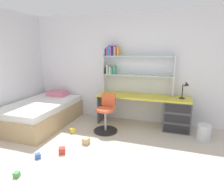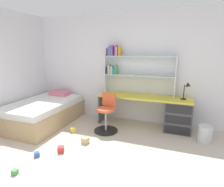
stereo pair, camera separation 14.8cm
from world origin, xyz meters
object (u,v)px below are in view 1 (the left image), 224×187
Objects in this scene: toy_block_red_1 at (62,151)px; waste_bin at (204,132)px; bookshelf_hutch at (126,65)px; toy_block_yellow_3 at (72,130)px; toy_block_blue_0 at (38,156)px; bed_platform at (41,113)px; swivel_chair at (106,117)px; desk at (167,111)px; toy_block_green_4 at (17,174)px; toy_block_natural_2 at (86,141)px; desk_lamp at (186,88)px.

waste_bin is at bearing 28.68° from toy_block_red_1.
bookshelf_hutch is 2.38m from toy_block_red_1.
toy_block_yellow_3 is (-0.92, -1.03, -1.36)m from bookshelf_hutch.
toy_block_yellow_3 reaches higher than toy_block_blue_0.
swivel_chair is at bearing 4.04° from bed_platform.
waste_bin is (0.72, -0.37, -0.24)m from desk.
desk reaches higher than waste_bin.
bed_platform reaches higher than toy_block_green_4.
toy_block_blue_0 is 0.88m from toy_block_natural_2.
bookshelf_hutch reaches higher than desk_lamp.
waste_bin is 2.77× the size of toy_block_natural_2.
desk_lamp is 4.66× the size of toy_block_blue_0.
bed_platform is at bearing -166.80° from desk.
desk_lamp is (1.34, -0.16, -0.44)m from bookshelf_hutch.
toy_block_yellow_3 is at bearing 87.20° from toy_block_blue_0.
toy_block_natural_2 is (-2.15, -0.87, -0.10)m from waste_bin.
waste_bin is 2.70m from toy_block_yellow_3.
desk is 19.59× the size of toy_block_red_1.
toy_block_natural_2 is (-0.42, -1.39, -1.35)m from bookshelf_hutch.
bed_platform reaches higher than toy_block_natural_2.
desk reaches higher than toy_block_yellow_3.
bookshelf_hutch reaches higher than toy_block_natural_2.
toy_block_green_4 is (-2.67, -2.06, -0.12)m from waste_bin.
toy_block_yellow_3 is at bearing -159.11° from desk_lamp.
desk_lamp is at bearing 34.79° from toy_block_natural_2.
toy_block_green_4 is (-0.02, -1.55, -0.02)m from toy_block_yellow_3.
bed_platform is at bearing 125.05° from toy_block_blue_0.
toy_block_yellow_3 is (-0.66, -0.32, -0.28)m from swivel_chair.
swivel_chair reaches higher than toy_block_green_4.
toy_block_red_1 is 1.46× the size of toy_block_green_4.
bookshelf_hutch is (-1.00, 0.15, 1.01)m from desk.
toy_block_red_1 is (0.30, 0.26, 0.01)m from toy_block_blue_0.
swivel_chair is 7.71× the size of toy_block_yellow_3.
desk is 0.85m from waste_bin.
toy_block_natural_2 reaches higher than toy_block_blue_0.
toy_block_red_1 is (-0.41, -1.12, -0.28)m from swivel_chair.
bookshelf_hutch is 1.99m from toy_block_natural_2.
toy_block_blue_0 is at bearing -139.63° from toy_block_red_1.
toy_block_yellow_3 is at bearing -154.30° from swivel_chair.
waste_bin reaches higher than toy_block_red_1.
bed_platform is at bearing 158.35° from toy_block_natural_2.
swivel_chair is 7.03× the size of toy_block_natural_2.
desk_lamp is 3.34m from bed_platform.
desk_lamp reaches higher than desk.
toy_block_natural_2 reaches higher than toy_block_yellow_3.
desk is 5.48× the size of desk_lamp.
desk_lamp is 5.22× the size of toy_block_green_4.
desk is 1.27× the size of bookshelf_hutch.
bed_platform is 0.98m from toy_block_yellow_3.
toy_block_natural_2 is at bearing -106.96° from bookshelf_hutch.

